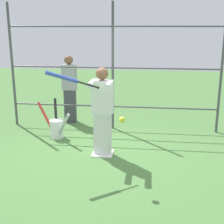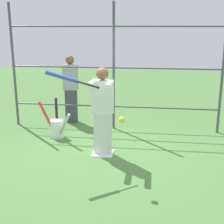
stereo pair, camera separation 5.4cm
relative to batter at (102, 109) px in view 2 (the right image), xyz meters
name	(u,v)px [view 2 (the right image)]	position (x,y,z in m)	size (l,w,h in m)	color
ground_plane	(103,154)	(0.00, -0.02, -0.91)	(24.00, 24.00, 0.00)	#4C7A3D
home_plate	(103,153)	(0.00, -0.02, -0.90)	(0.40, 0.40, 0.02)	white
fence_backstop	(114,68)	(0.00, -1.62, 0.56)	(4.94, 0.06, 2.94)	#4C4C51
batter	(102,109)	(0.00, 0.00, 0.00)	(0.42, 0.65, 1.68)	silver
baseball_bat_swinging	(66,78)	(0.49, 0.64, 0.67)	(0.84, 0.40, 0.35)	black
softball_in_flight	(122,120)	(-0.47, 1.07, 0.12)	(0.10, 0.10, 0.10)	yellow
bat_bucket	(57,127)	(1.16, -0.80, -0.67)	(0.95, 0.73, 0.84)	white
bystander_behind_fence	(71,88)	(1.14, -1.99, -0.02)	(0.35, 0.22, 1.71)	#3F3F47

